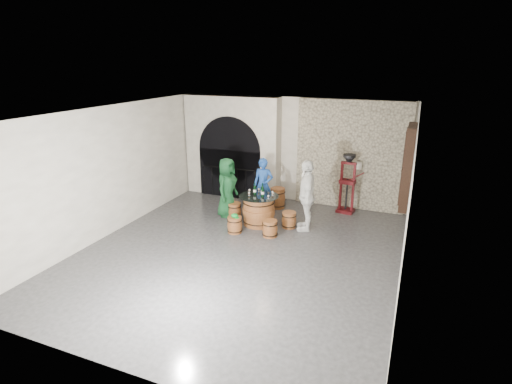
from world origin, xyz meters
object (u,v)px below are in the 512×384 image
at_px(barrel_stool_far, 262,206).
at_px(wine_bottle_left, 255,190).
at_px(side_barrel, 278,198).
at_px(barrel_stool_left, 234,210).
at_px(corking_press, 348,179).
at_px(person_green, 227,187).
at_px(person_white, 307,195).
at_px(wine_bottle_center, 263,192).
at_px(barrel_stool_near_right, 270,228).
at_px(person_blue, 263,185).
at_px(barrel_stool_right, 289,220).
at_px(barrel_stool_near_left, 235,225).
at_px(barrel_table, 259,210).
at_px(wine_bottle_right, 262,190).

relative_size(barrel_stool_far, wine_bottle_left, 1.32).
xyz_separation_m(wine_bottle_left, side_barrel, (0.20, 1.33, -0.64)).
height_order(barrel_stool_left, corking_press, corking_press).
xyz_separation_m(person_green, person_white, (2.31, -0.09, 0.09)).
height_order(wine_bottle_left, side_barrel, wine_bottle_left).
xyz_separation_m(person_white, wine_bottle_center, (-1.14, -0.18, 0.01)).
relative_size(barrel_stool_near_right, person_blue, 0.27).
relative_size(barrel_stool_near_right, person_green, 0.25).
bearing_deg(side_barrel, barrel_stool_far, -114.24).
height_order(barrel_stool_right, corking_press, corking_press).
bearing_deg(wine_bottle_left, person_blue, 96.84).
distance_m(barrel_stool_right, side_barrel, 1.50).
relative_size(barrel_stool_right, barrel_stool_near_left, 1.00).
bearing_deg(barrel_table, person_blue, 104.23).
xyz_separation_m(person_green, side_barrel, (1.11, 1.15, -0.54)).
bearing_deg(barrel_stool_right, person_white, 6.91).
height_order(wine_bottle_left, wine_bottle_center, same).
distance_m(barrel_stool_right, wine_bottle_right, 1.05).
height_order(person_blue, corking_press, corking_press).
distance_m(person_white, wine_bottle_right, 1.19).
bearing_deg(person_white, side_barrel, -151.31).
bearing_deg(barrel_table, barrel_stool_left, 166.95).
bearing_deg(wine_bottle_left, barrel_stool_right, 2.33).
bearing_deg(wine_bottle_right, person_white, 3.17).
bearing_deg(person_white, barrel_stool_near_right, -57.95).
height_order(barrel_stool_right, person_blue, person_blue).
bearing_deg(person_blue, side_barrel, 45.76).
xyz_separation_m(barrel_stool_left, person_white, (2.07, -0.03, 0.72)).
distance_m(barrel_stool_near_right, wine_bottle_center, 1.04).
xyz_separation_m(barrel_table, corking_press, (2.02, 1.79, 0.60)).
relative_size(barrel_table, wine_bottle_center, 3.26).
relative_size(barrel_stool_far, person_blue, 0.27).
xyz_separation_m(person_blue, side_barrel, (0.31, 0.41, -0.49)).
relative_size(barrel_stool_far, barrel_stool_near_left, 1.00).
bearing_deg(wine_bottle_right, wine_bottle_left, -172.87).
bearing_deg(barrel_table, wine_bottle_right, 51.75).
bearing_deg(side_barrel, wine_bottle_center, -87.50).
height_order(barrel_table, wine_bottle_left, wine_bottle_left).
bearing_deg(wine_bottle_left, barrel_stool_far, 95.05).
height_order(barrel_stool_left, barrel_stool_far, same).
bearing_deg(barrel_table, barrel_stool_near_left, -116.48).
bearing_deg(wine_bottle_right, barrel_stool_right, 1.01).
height_order(person_blue, wine_bottle_center, person_blue).
distance_m(barrel_stool_left, barrel_stool_near_left, 1.03).
height_order(wine_bottle_right, side_barrel, wine_bottle_right).
distance_m(barrel_stool_far, person_blue, 0.61).
relative_size(wine_bottle_left, corking_press, 0.19).
bearing_deg(person_white, barrel_stool_right, -98.56).
xyz_separation_m(barrel_table, wine_bottle_center, (0.12, -0.03, 0.54)).
relative_size(wine_bottle_center, corking_press, 0.19).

